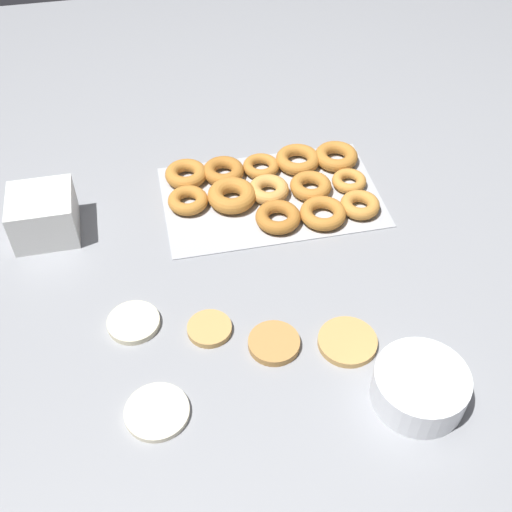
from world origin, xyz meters
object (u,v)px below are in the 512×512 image
(pancake_2, at_px, (134,324))
(batter_bowl, at_px, (420,387))
(container_stack, at_px, (44,215))
(pancake_1, at_px, (274,343))
(pancake_4, at_px, (209,329))
(pancake_0, at_px, (347,342))
(pancake_3, at_px, (157,412))
(donut_tray, at_px, (274,187))

(pancake_2, height_order, batter_bowl, batter_bowl)
(batter_bowl, xyz_separation_m, container_stack, (0.65, -0.57, 0.02))
(pancake_1, relative_size, pancake_4, 1.14)
(pancake_4, bearing_deg, pancake_0, 161.39)
(pancake_1, bearing_deg, pancake_3, 23.44)
(pancake_0, distance_m, donut_tray, 0.46)
(pancake_3, distance_m, pancake_4, 0.20)
(batter_bowl, height_order, container_stack, container_stack)
(pancake_1, bearing_deg, pancake_4, -27.65)
(donut_tray, bearing_deg, pancake_4, 60.38)
(pancake_2, xyz_separation_m, donut_tray, (-0.36, -0.33, 0.01))
(pancake_0, relative_size, pancake_1, 1.14)
(pancake_1, xyz_separation_m, donut_tray, (-0.10, -0.44, 0.01))
(pancake_4, bearing_deg, container_stack, -48.35)
(donut_tray, bearing_deg, pancake_1, 77.10)
(pancake_3, height_order, donut_tray, donut_tray)
(pancake_0, distance_m, batter_bowl, 0.16)
(pancake_0, xyz_separation_m, donut_tray, (0.04, -0.46, 0.01))
(pancake_3, height_order, container_stack, container_stack)
(pancake_3, bearing_deg, batter_bowl, 172.24)
(pancake_0, relative_size, pancake_4, 1.31)
(pancake_0, relative_size, batter_bowl, 0.68)
(pancake_1, bearing_deg, pancake_2, -21.77)
(container_stack, bearing_deg, batter_bowl, 138.59)
(batter_bowl, bearing_deg, donut_tray, -78.43)
(pancake_0, height_order, pancake_3, pancake_0)
(pancake_2, distance_m, batter_bowl, 0.55)
(pancake_1, distance_m, container_stack, 0.59)
(pancake_2, height_order, pancake_4, same)
(pancake_0, bearing_deg, container_stack, -37.63)
(pancake_4, bearing_deg, donut_tray, -119.62)
(pancake_4, bearing_deg, pancake_1, 152.35)
(pancake_2, height_order, pancake_3, pancake_2)
(pancake_3, distance_m, donut_tray, 0.63)
(pancake_2, bearing_deg, batter_bowl, 151.08)
(pancake_1, xyz_separation_m, container_stack, (0.42, -0.41, 0.04))
(pancake_0, bearing_deg, pancake_2, -17.92)
(pancake_3, xyz_separation_m, batter_bowl, (-0.45, 0.06, 0.03))
(pancake_4, bearing_deg, pancake_2, -16.68)
(container_stack, bearing_deg, pancake_4, 131.65)
(pancake_3, relative_size, donut_tray, 0.22)
(donut_tray, xyz_separation_m, container_stack, (0.52, 0.03, 0.03))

